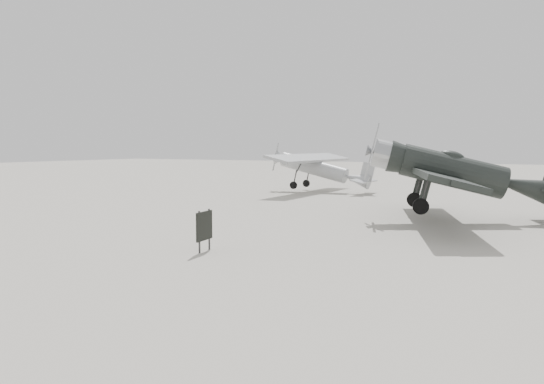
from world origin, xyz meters
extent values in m
plane|color=gray|center=(0.00, 0.00, 0.00)|extent=(160.00, 160.00, 0.00)
cylinder|color=black|center=(3.98, 7.34, 1.97)|extent=(4.25, 2.54, 1.29)
cone|color=black|center=(6.85, 8.33, 2.02)|extent=(2.66, 1.91, 1.20)
cylinder|color=#A6A9AB|center=(1.32, 6.43, 1.97)|extent=(1.16, 1.35, 1.14)
cone|color=#A6A9AB|center=(0.80, 6.25, 1.97)|extent=(0.47, 0.59, 0.52)
cube|color=#A6A9AB|center=(0.86, 6.27, 1.97)|extent=(0.11, 0.17, 2.40)
ellipsoid|color=black|center=(3.81, 7.28, 2.54)|extent=(1.16, 0.92, 0.42)
cube|color=black|center=(3.37, 7.13, 1.65)|extent=(5.43, 11.09, 0.20)
cylinder|color=black|center=(3.43, 5.84, 0.39)|extent=(0.64, 0.34, 0.63)
cylinder|color=black|center=(2.62, 8.19, 0.39)|extent=(0.64, 0.34, 0.63)
cylinder|color=#333333|center=(3.43, 5.84, 1.01)|extent=(0.13, 0.13, 1.29)
cylinder|color=#333333|center=(2.62, 8.19, 1.01)|extent=(0.13, 0.13, 1.29)
cylinder|color=gray|center=(-6.56, 17.40, 1.60)|extent=(4.65, 1.03, 0.98)
cone|color=gray|center=(-3.44, 17.37, 1.60)|extent=(1.62, 0.91, 0.89)
cone|color=gray|center=(-9.15, 17.43, 1.60)|extent=(0.55, 0.93, 0.93)
cube|color=gray|center=(-9.50, 17.44, 1.60)|extent=(0.05, 0.13, 1.96)
cube|color=gray|center=(-6.92, 17.41, 2.16)|extent=(1.81, 9.83, 0.16)
cube|color=gray|center=(-2.99, 17.36, 1.65)|extent=(0.84, 3.04, 0.07)
cube|color=gray|center=(-2.90, 17.36, 2.23)|extent=(0.80, 0.08, 1.16)
cylinder|color=black|center=(-7.29, 16.43, 0.25)|extent=(0.50, 0.13, 0.50)
cylinder|color=black|center=(-7.26, 18.39, 0.25)|extent=(0.50, 0.13, 0.50)
cylinder|color=#333333|center=(-7.29, 16.43, 0.76)|extent=(0.08, 0.08, 1.07)
cylinder|color=#333333|center=(-7.26, 18.39, 0.76)|extent=(0.08, 0.08, 1.07)
cylinder|color=black|center=(-2.81, 17.36, 1.34)|extent=(0.16, 0.06, 0.16)
cylinder|color=#333333|center=(-1.14, -2.72, 0.60)|extent=(0.06, 0.06, 1.20)
cylinder|color=#333333|center=(-1.19, -2.17, 0.60)|extent=(0.06, 0.06, 1.20)
cube|color=black|center=(-1.17, -2.44, 0.74)|extent=(0.13, 0.84, 0.83)
cube|color=beige|center=(-1.20, -2.45, 0.79)|extent=(0.07, 0.65, 0.17)
camera|label=1|loc=(7.69, -14.73, 3.03)|focal=35.00mm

